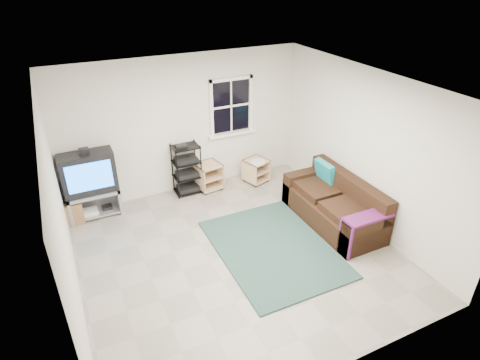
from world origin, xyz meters
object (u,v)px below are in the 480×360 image
side_table_right (255,169)px  sofa (335,206)px  side_table_left (208,175)px  tv_unit (90,180)px  av_rack (187,172)px

side_table_right → sofa: (0.56, -1.87, 0.04)m
side_table_left → sofa: size_ratio=0.27×
side_table_right → sofa: sofa is taller
sofa → side_table_right: bearing=106.8°
side_table_left → side_table_right: (0.97, -0.16, -0.01)m
tv_unit → side_table_right: bearing=-2.2°
side_table_left → sofa: bearing=-52.9°
av_rack → side_table_left: av_rack is taller
av_rack → side_table_right: size_ratio=1.90×
av_rack → side_table_right: (1.39, -0.16, -0.17)m
av_rack → side_table_left: size_ratio=1.92×
tv_unit → sofa: (3.69, -1.99, -0.40)m
sofa → av_rack: bearing=133.9°
side_table_left → side_table_right: size_ratio=0.99×
side_table_right → av_rack: bearing=173.3°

